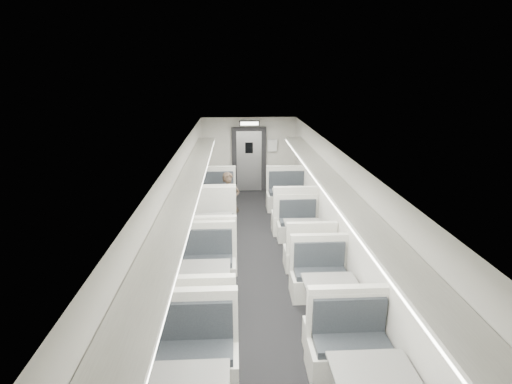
{
  "coord_description": "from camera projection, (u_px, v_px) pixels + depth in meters",
  "views": [
    {
      "loc": [
        -0.43,
        -6.68,
        3.82
      ],
      "look_at": [
        0.01,
        1.87,
        1.2
      ],
      "focal_mm": 28.0,
      "sensor_mm": 36.0,
      "label": 1
    }
  ],
  "objects": [
    {
      "name": "room",
      "position": [
        261.0,
        222.0,
        7.17
      ],
      "size": [
        3.24,
        12.24,
        2.64
      ],
      "color": "black",
      "rests_on": "ground"
    },
    {
      "name": "booth_left_a",
      "position": [
        215.0,
        205.0,
        10.52
      ],
      "size": [
        1.12,
        2.27,
        1.21
      ],
      "color": "silver",
      "rests_on": "room"
    },
    {
      "name": "booth_left_b",
      "position": [
        211.0,
        234.0,
        8.65
      ],
      "size": [
        1.13,
        2.28,
        1.22
      ],
      "color": "silver",
      "rests_on": "room"
    },
    {
      "name": "booth_left_c",
      "position": [
        203.0,
        288.0,
        6.55
      ],
      "size": [
        1.08,
        2.19,
        1.17
      ],
      "color": "silver",
      "rests_on": "room"
    },
    {
      "name": "booth_right_a",
      "position": [
        291.0,
        205.0,
        10.53
      ],
      "size": [
        1.13,
        2.29,
        1.22
      ],
      "color": "silver",
      "rests_on": "room"
    },
    {
      "name": "booth_right_b",
      "position": [
        303.0,
        237.0,
        8.64
      ],
      "size": [
        0.97,
        1.97,
        1.05
      ],
      "color": "silver",
      "rests_on": "room"
    },
    {
      "name": "booth_right_c",
      "position": [
        329.0,
        301.0,
        6.24
      ],
      "size": [
        1.0,
        2.04,
        1.09
      ],
      "color": "silver",
      "rests_on": "room"
    },
    {
      "name": "passenger",
      "position": [
        229.0,
        202.0,
        9.76
      ],
      "size": [
        0.58,
        0.42,
        1.47
      ],
      "primitive_type": "imported",
      "rotation": [
        0.0,
        0.0,
        0.12
      ],
      "color": "black",
      "rests_on": "room"
    },
    {
      "name": "window_a",
      "position": [
        195.0,
        170.0,
        10.3
      ],
      "size": [
        0.02,
        1.18,
        0.84
      ],
      "primitive_type": "cube",
      "color": "black",
      "rests_on": "room"
    },
    {
      "name": "window_b",
      "position": [
        185.0,
        196.0,
        8.2
      ],
      "size": [
        0.02,
        1.18,
        0.84
      ],
      "primitive_type": "cube",
      "color": "black",
      "rests_on": "room"
    },
    {
      "name": "window_c",
      "position": [
        168.0,
        239.0,
        6.09
      ],
      "size": [
        0.02,
        1.18,
        0.84
      ],
      "primitive_type": "cube",
      "color": "black",
      "rests_on": "room"
    },
    {
      "name": "window_d",
      "position": [
        133.0,
        328.0,
        3.99
      ],
      "size": [
        0.02,
        1.18,
        0.84
      ],
      "primitive_type": "cube",
      "color": "black",
      "rests_on": "room"
    },
    {
      "name": "luggage_rack_left",
      "position": [
        187.0,
        190.0,
        6.61
      ],
      "size": [
        0.46,
        10.4,
        0.09
      ],
      "color": "silver",
      "rests_on": "room"
    },
    {
      "name": "luggage_rack_right",
      "position": [
        335.0,
        188.0,
        6.73
      ],
      "size": [
        0.46,
        10.4,
        0.09
      ],
      "color": "silver",
      "rests_on": "room"
    },
    {
      "name": "vestibule_door",
      "position": [
        249.0,
        160.0,
        12.88
      ],
      "size": [
        1.1,
        0.13,
        2.1
      ],
      "color": "black",
      "rests_on": "room"
    },
    {
      "name": "exit_sign",
      "position": [
        249.0,
        123.0,
        12.05
      ],
      "size": [
        0.62,
        0.12,
        0.16
      ],
      "color": "black",
      "rests_on": "room"
    },
    {
      "name": "wall_notice",
      "position": [
        272.0,
        146.0,
        12.77
      ],
      "size": [
        0.32,
        0.02,
        0.4
      ],
      "primitive_type": "cube",
      "color": "white",
      "rests_on": "room"
    }
  ]
}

